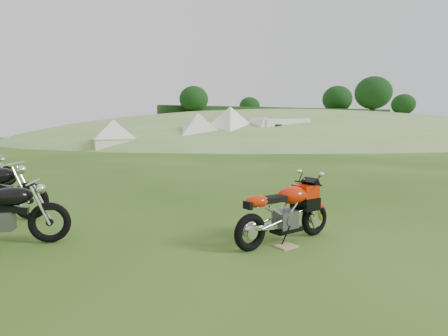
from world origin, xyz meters
name	(u,v)px	position (x,y,z in m)	size (l,w,h in m)	color
ground	(249,219)	(0.00, 0.00, 0.00)	(120.00, 120.00, 0.00)	#26490F
hillside	(286,139)	(24.00, 40.00, 0.00)	(80.00, 64.00, 8.00)	olive
hedgerow	(286,139)	(24.00, 40.00, 0.00)	(36.00, 1.20, 8.60)	black
sport_motorcycle	(285,208)	(-0.10, -1.47, 0.52)	(1.73, 0.43, 1.04)	red
plywood_board	(286,246)	(-0.18, -1.68, 0.01)	(0.28, 0.22, 0.02)	tan
tent_left	(114,134)	(-0.69, 21.90, 1.17)	(2.71, 2.71, 2.35)	white
tent_mid	(198,131)	(5.45, 21.17, 1.34)	(3.09, 3.09, 2.68)	silver
tent_right	(230,129)	(8.02, 21.07, 1.49)	(3.44, 3.44, 2.98)	white
caravan	(280,133)	(12.00, 20.29, 1.17)	(4.98, 2.23, 2.33)	silver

